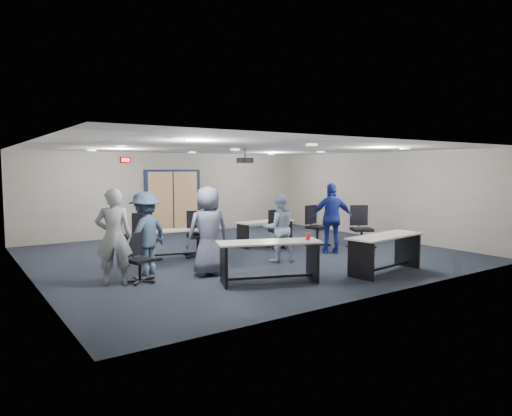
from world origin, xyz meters
TOP-DOWN VIEW (x-y plane):
  - floor at (0.00, 0.00)m, footprint 10.00×10.00m
  - back_wall at (0.00, 4.50)m, footprint 10.00×0.04m
  - front_wall at (0.00, -4.50)m, footprint 10.00×0.04m
  - left_wall at (-5.00, 0.00)m, footprint 0.04×9.00m
  - right_wall at (5.00, 0.00)m, footprint 0.04×9.00m
  - ceiling at (0.00, 0.00)m, footprint 10.00×9.00m
  - double_door at (0.00, 4.46)m, footprint 2.00×0.07m
  - exit_sign at (-1.60, 4.44)m, footprint 0.32×0.07m
  - ceiling_projector at (0.30, 0.50)m, footprint 0.35×0.32m
  - ceiling_can_lights at (0.00, 0.25)m, footprint 6.24×5.74m
  - table_front_left at (-1.24, -2.72)m, footprint 2.09×1.33m
  - table_front_right at (1.29, -3.40)m, footprint 2.02×0.89m
  - table_back_left at (-1.72, 0.56)m, footprint 1.80×0.95m
  - table_back_right at (1.16, 0.78)m, footprint 1.74×0.63m
  - chair_back_a at (-2.52, 0.47)m, footprint 0.83×0.83m
  - chair_back_b at (-1.20, 0.35)m, footprint 0.90×0.90m
  - chair_back_c at (1.22, 0.20)m, footprint 0.77×0.77m
  - chair_back_d at (2.37, -0.08)m, footprint 0.83×0.83m
  - chair_loose_left at (-3.29, -1.30)m, footprint 0.74×0.74m
  - chair_loose_right at (2.95, -1.21)m, footprint 1.01×1.01m
  - person_gray at (-3.74, -1.19)m, footprint 0.78×0.66m
  - person_plaid at (-1.90, -1.50)m, footprint 0.95×0.66m
  - person_lightblue at (0.12, -1.23)m, footprint 0.94×0.85m
  - person_navy at (1.89, -1.16)m, footprint 1.13×0.96m
  - person_back at (-2.95, -0.73)m, footprint 1.28×1.06m

SIDE VIEW (x-z plane):
  - floor at x=0.00m, z-range 0.00..0.00m
  - chair_loose_left at x=-3.29m, z-range 0.00..0.94m
  - table_back_right at x=1.16m, z-range 0.13..0.83m
  - table_back_left at x=-1.72m, z-range 0.00..0.96m
  - chair_back_c at x=1.22m, z-range 0.00..1.04m
  - table_front_right at x=1.29m, z-range 0.15..0.94m
  - table_front_left at x=-1.24m, z-range 0.08..1.02m
  - chair_back_b at x=-1.20m, z-range 0.00..1.13m
  - chair_back_d at x=2.37m, z-range 0.00..1.14m
  - chair_back_a at x=-2.52m, z-range 0.00..1.14m
  - chair_loose_right at x=2.95m, z-range 0.00..1.18m
  - person_lightblue at x=0.12m, z-range 0.00..1.59m
  - person_back at x=-2.95m, z-range 0.00..1.72m
  - person_navy at x=1.89m, z-range 0.00..1.81m
  - person_gray at x=-3.74m, z-range 0.00..1.83m
  - person_plaid at x=-1.90m, z-range 0.00..1.83m
  - double_door at x=0.00m, z-range -0.05..2.15m
  - back_wall at x=0.00m, z-range 0.00..2.70m
  - front_wall at x=0.00m, z-range 0.00..2.70m
  - left_wall at x=-5.00m, z-range 0.00..2.70m
  - right_wall at x=5.00m, z-range 0.00..2.70m
  - ceiling_projector at x=0.30m, z-range 2.22..2.59m
  - exit_sign at x=-1.60m, z-range 2.36..2.54m
  - ceiling_can_lights at x=0.00m, z-range 2.66..2.68m
  - ceiling at x=0.00m, z-range 2.68..2.72m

